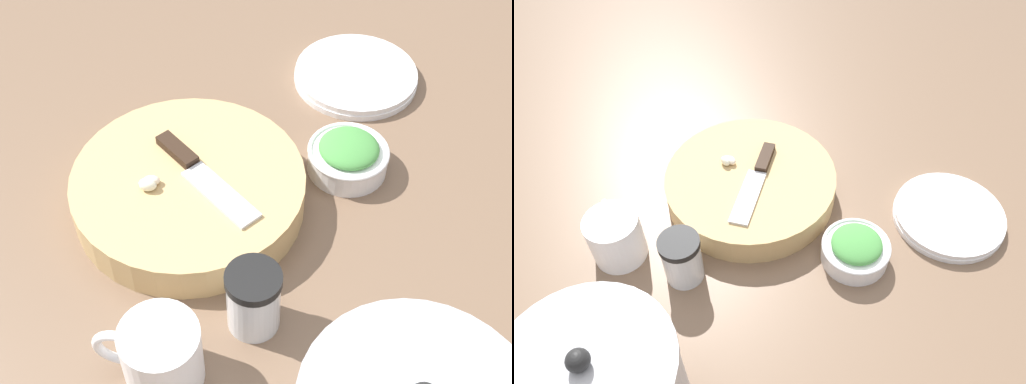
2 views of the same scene
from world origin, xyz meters
The scene contains 8 objects.
ground_plane centered at (0.00, 0.00, 0.00)m, with size 5.00×5.00×0.00m, color brown.
cutting_board centered at (0.03, -0.11, 0.03)m, with size 0.32×0.32×0.05m.
chef_knife centered at (0.02, -0.10, 0.06)m, with size 0.08×0.20×0.01m.
garlic_cloves centered at (0.07, -0.14, 0.06)m, with size 0.04×0.03×0.02m.
herb_bowl centered at (-0.15, 0.04, 0.03)m, with size 0.12×0.12×0.05m.
spice_jar centered at (0.14, 0.07, 0.05)m, with size 0.07×0.07×0.09m.
coffee_mug centered at (0.25, 0.02, 0.05)m, with size 0.09×0.12×0.09m.
plate_stack centered at (-0.33, -0.04, 0.01)m, with size 0.20×0.20×0.02m.
Camera 1 is at (0.52, 0.33, 0.75)m, focal length 50.00 mm.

